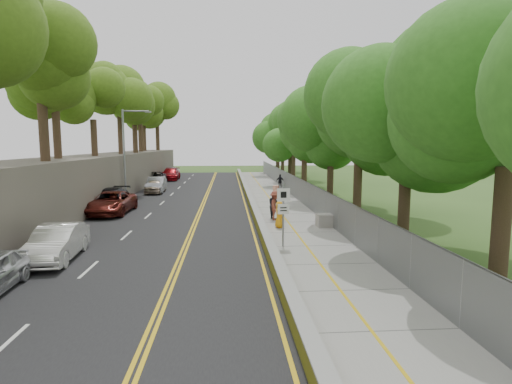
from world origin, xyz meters
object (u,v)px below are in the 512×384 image
(concrete_block, at_px, (326,220))
(car_2, at_px, (111,203))
(construction_barrel, at_px, (276,191))
(streetlight, at_px, (127,148))
(painter_0, at_px, (279,215))
(car_1, at_px, (57,243))
(person_far, at_px, (280,181))
(signpost, at_px, (283,208))

(concrete_block, distance_m, car_2, 15.36)
(construction_barrel, bearing_deg, car_2, -144.78)
(streetlight, relative_size, painter_0, 5.07)
(car_1, distance_m, person_far, 29.74)
(streetlight, distance_m, concrete_block, 19.83)
(signpost, distance_m, person_far, 25.35)
(signpost, distance_m, car_2, 14.99)
(streetlight, distance_m, signpost, 20.72)
(streetlight, relative_size, concrete_block, 6.93)
(car_2, bearing_deg, person_far, 47.85)
(car_1, xyz_separation_m, person_far, (13.20, 26.65, 0.05))
(painter_0, xyz_separation_m, person_far, (2.78, 20.73, 0.01))
(construction_barrel, bearing_deg, person_far, 78.48)
(construction_barrel, bearing_deg, painter_0, -96.07)
(streetlight, height_order, car_1, streetlight)
(streetlight, bearing_deg, person_far, 28.96)
(construction_barrel, height_order, concrete_block, construction_barrel)
(person_far, bearing_deg, car_1, 70.30)
(streetlight, bearing_deg, painter_0, -46.71)
(signpost, bearing_deg, car_1, -171.39)
(concrete_block, xyz_separation_m, person_far, (-0.10, 20.67, 0.41))
(concrete_block, bearing_deg, car_1, -155.78)
(signpost, xyz_separation_m, construction_barrel, (1.95, 19.24, -1.44))
(concrete_block, distance_m, painter_0, 2.91)
(streetlight, distance_m, car_1, 18.99)
(concrete_block, relative_size, car_1, 0.25)
(streetlight, bearing_deg, concrete_block, -40.38)
(painter_0, height_order, person_far, person_far)
(signpost, xyz_separation_m, car_1, (-10.05, -1.52, -1.17))
(signpost, distance_m, car_1, 10.23)
(construction_barrel, relative_size, car_1, 0.21)
(car_2, xyz_separation_m, painter_0, (11.41, -5.67, 0.01))
(streetlight, relative_size, person_far, 5.03)
(person_far, bearing_deg, concrete_block, 96.92)
(streetlight, distance_m, person_far, 17.18)
(construction_barrel, distance_m, painter_0, 14.93)
(car_2, distance_m, painter_0, 12.74)
(car_1, distance_m, car_2, 11.64)
(painter_0, distance_m, person_far, 20.91)
(streetlight, height_order, signpost, streetlight)
(car_2, xyz_separation_m, person_far, (14.19, 15.06, 0.02))
(car_2, bearing_deg, concrete_block, -20.29)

